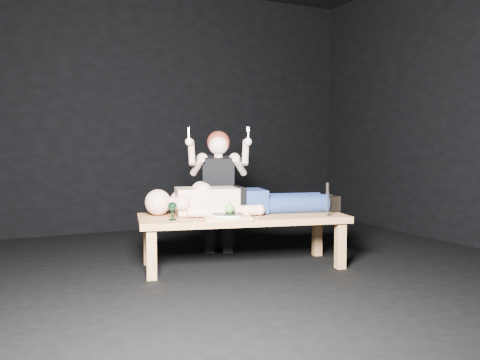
{
  "coord_description": "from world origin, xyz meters",
  "views": [
    {
      "loc": [
        -1.9,
        -3.71,
        1.06
      ],
      "look_at": [
        -0.0,
        0.28,
        0.75
      ],
      "focal_mm": 38.17,
      "sensor_mm": 36.0,
      "label": 1
    }
  ],
  "objects_px": {
    "kneeling_woman": "(219,191)",
    "serving_tray": "(228,217)",
    "goblet": "(172,211)",
    "lying_man": "(246,197)",
    "table": "(242,241)",
    "carving_knife": "(327,200)"
  },
  "relations": [
    {
      "from": "table",
      "to": "serving_tray",
      "type": "height_order",
      "value": "serving_tray"
    },
    {
      "from": "lying_man",
      "to": "goblet",
      "type": "distance_m",
      "value": 0.74
    },
    {
      "from": "kneeling_woman",
      "to": "carving_knife",
      "type": "relative_size",
      "value": 4.27
    },
    {
      "from": "table",
      "to": "carving_knife",
      "type": "height_order",
      "value": "carving_knife"
    },
    {
      "from": "lying_man",
      "to": "table",
      "type": "bearing_deg",
      "value": -116.34
    },
    {
      "from": "table",
      "to": "kneeling_woman",
      "type": "distance_m",
      "value": 0.7
    },
    {
      "from": "table",
      "to": "serving_tray",
      "type": "relative_size",
      "value": 4.65
    },
    {
      "from": "carving_knife",
      "to": "kneeling_woman",
      "type": "bearing_deg",
      "value": 133.89
    },
    {
      "from": "serving_tray",
      "to": "goblet",
      "type": "bearing_deg",
      "value": 165.05
    },
    {
      "from": "table",
      "to": "carving_knife",
      "type": "distance_m",
      "value": 0.81
    },
    {
      "from": "lying_man",
      "to": "carving_knife",
      "type": "xyz_separation_m",
      "value": [
        0.53,
        -0.49,
        0.0
      ]
    },
    {
      "from": "kneeling_woman",
      "to": "carving_knife",
      "type": "bearing_deg",
      "value": -35.8
    },
    {
      "from": "lying_man",
      "to": "kneeling_woman",
      "type": "xyz_separation_m",
      "value": [
        -0.06,
        0.48,
        0.02
      ]
    },
    {
      "from": "table",
      "to": "goblet",
      "type": "relative_size",
      "value": 11.89
    },
    {
      "from": "kneeling_woman",
      "to": "goblet",
      "type": "distance_m",
      "value": 0.91
    },
    {
      "from": "table",
      "to": "serving_tray",
      "type": "distance_m",
      "value": 0.35
    },
    {
      "from": "lying_man",
      "to": "goblet",
      "type": "relative_size",
      "value": 12.82
    },
    {
      "from": "goblet",
      "to": "carving_knife",
      "type": "relative_size",
      "value": 0.52
    },
    {
      "from": "kneeling_woman",
      "to": "serving_tray",
      "type": "distance_m",
      "value": 0.78
    },
    {
      "from": "goblet",
      "to": "carving_knife",
      "type": "bearing_deg",
      "value": -15.44
    },
    {
      "from": "goblet",
      "to": "serving_tray",
      "type": "bearing_deg",
      "value": -14.95
    },
    {
      "from": "kneeling_woman",
      "to": "serving_tray",
      "type": "height_order",
      "value": "kneeling_woman"
    }
  ]
}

